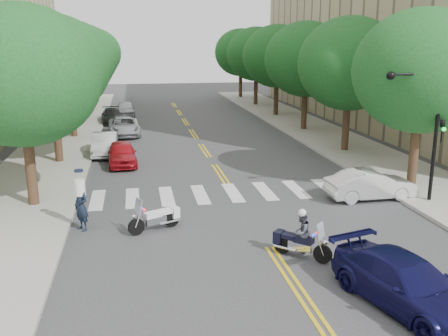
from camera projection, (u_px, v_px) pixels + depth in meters
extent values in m
plane|color=#38383A|center=(270.00, 247.00, 17.21)|extent=(140.00, 140.00, 0.00)
cube|color=#9E9991|center=(65.00, 137.00, 36.53)|extent=(5.00, 60.00, 0.15)
cube|color=#9E9991|center=(312.00, 129.00, 39.80)|extent=(5.00, 60.00, 0.15)
cylinder|color=#382316|center=(31.00, 169.00, 21.00)|extent=(0.44, 0.44, 3.32)
ellipsoid|color=#154B1C|center=(21.00, 76.00, 20.04)|extent=(6.40, 6.40, 5.76)
cylinder|color=#382316|center=(58.00, 135.00, 28.63)|extent=(0.44, 0.44, 3.32)
ellipsoid|color=#154B1C|center=(52.00, 66.00, 27.66)|extent=(6.40, 6.40, 5.76)
cylinder|color=#382316|center=(73.00, 115.00, 36.26)|extent=(0.44, 0.44, 3.32)
ellipsoid|color=#154B1C|center=(69.00, 61.00, 35.29)|extent=(6.40, 6.40, 5.76)
cylinder|color=#382316|center=(83.00, 103.00, 43.89)|extent=(0.44, 0.44, 3.32)
ellipsoid|color=#154B1C|center=(80.00, 57.00, 42.92)|extent=(6.40, 6.40, 5.76)
cylinder|color=#382316|center=(90.00, 93.00, 51.51)|extent=(0.44, 0.44, 3.32)
ellipsoid|color=#154B1C|center=(88.00, 55.00, 50.55)|extent=(6.40, 6.40, 5.76)
cylinder|color=#382316|center=(96.00, 87.00, 59.14)|extent=(0.44, 0.44, 3.32)
ellipsoid|color=#154B1C|center=(93.00, 53.00, 58.18)|extent=(6.40, 6.40, 5.76)
cylinder|color=#382316|center=(414.00, 153.00, 24.03)|extent=(0.44, 0.44, 3.32)
ellipsoid|color=#154B1C|center=(422.00, 71.00, 23.07)|extent=(6.40, 6.40, 5.76)
cylinder|color=#382316|center=(346.00, 126.00, 31.66)|extent=(0.44, 0.44, 3.32)
ellipsoid|color=#154B1C|center=(350.00, 64.00, 30.70)|extent=(6.40, 6.40, 5.76)
cylinder|color=#382316|center=(304.00, 110.00, 39.29)|extent=(0.44, 0.44, 3.32)
ellipsoid|color=#154B1C|center=(306.00, 59.00, 38.33)|extent=(6.40, 6.40, 5.76)
cylinder|color=#382316|center=(276.00, 99.00, 46.92)|extent=(0.44, 0.44, 3.32)
ellipsoid|color=#154B1C|center=(277.00, 56.00, 45.95)|extent=(6.40, 6.40, 5.76)
cylinder|color=#382316|center=(256.00, 91.00, 54.55)|extent=(0.44, 0.44, 3.32)
ellipsoid|color=#154B1C|center=(256.00, 54.00, 53.58)|extent=(6.40, 6.40, 5.76)
cylinder|color=#382316|center=(240.00, 84.00, 62.18)|extent=(0.44, 0.44, 3.32)
ellipsoid|color=#154B1C|center=(241.00, 52.00, 61.21)|extent=(6.40, 6.40, 5.76)
cylinder|color=black|center=(436.00, 136.00, 21.21)|extent=(0.16, 0.16, 6.00)
cylinder|color=black|center=(416.00, 74.00, 20.37)|extent=(2.40, 0.10, 0.10)
sphere|color=black|center=(391.00, 76.00, 20.19)|extent=(0.36, 0.36, 0.36)
imported|color=black|center=(442.00, 131.00, 21.21)|extent=(0.16, 0.20, 1.00)
sphere|color=#0CCC26|center=(444.00, 129.00, 21.04)|extent=(0.18, 0.18, 0.18)
cylinder|color=black|center=(323.00, 254.00, 15.91)|extent=(0.53, 0.53, 0.62)
cylinder|color=black|center=(282.00, 244.00, 16.72)|extent=(0.55, 0.55, 0.62)
cube|color=silver|center=(301.00, 246.00, 16.32)|extent=(0.78, 0.78, 0.29)
cube|color=black|center=(304.00, 240.00, 16.21)|extent=(0.68, 0.68, 0.20)
cube|color=black|center=(290.00, 236.00, 16.48)|extent=(0.61, 0.61, 0.15)
cube|color=black|center=(279.00, 236.00, 16.73)|extent=(0.48, 0.48, 0.41)
cube|color=#8C99A5|center=(320.00, 230.00, 15.79)|extent=(0.42, 0.42, 0.50)
cube|color=red|center=(317.00, 233.00, 16.00)|extent=(0.13, 0.13, 0.07)
cube|color=#0C26E5|center=(314.00, 235.00, 15.83)|extent=(0.13, 0.13, 0.07)
imported|color=#474C56|center=(301.00, 232.00, 16.20)|extent=(0.87, 0.87, 1.43)
sphere|color=silver|center=(302.00, 213.00, 16.04)|extent=(0.27, 0.27, 0.27)
cylinder|color=black|center=(136.00, 227.00, 18.23)|extent=(0.62, 0.39, 0.63)
cylinder|color=black|center=(171.00, 219.00, 19.08)|extent=(0.64, 0.42, 0.63)
cube|color=silver|center=(155.00, 220.00, 18.66)|extent=(0.88, 0.63, 0.30)
cube|color=white|center=(153.00, 215.00, 18.55)|extent=(0.73, 0.58, 0.20)
cube|color=white|center=(165.00, 211.00, 18.83)|extent=(0.62, 0.55, 0.15)
cube|color=white|center=(174.00, 212.00, 19.10)|extent=(0.43, 0.49, 0.42)
cube|color=#8C99A5|center=(138.00, 206.00, 18.11)|extent=(0.33, 0.48, 0.50)
cube|color=red|center=(144.00, 210.00, 18.15)|extent=(0.12, 0.12, 0.07)
cube|color=#0C26E5|center=(141.00, 208.00, 18.32)|extent=(0.12, 0.12, 0.07)
imported|color=black|center=(81.00, 206.00, 18.58)|extent=(0.78, 0.82, 1.89)
imported|color=silver|center=(371.00, 185.00, 22.35)|extent=(4.07, 1.51, 1.33)
imported|color=#0E0E3C|center=(406.00, 283.00, 13.21)|extent=(3.10, 5.02, 1.36)
imported|color=#B0121D|center=(122.00, 153.00, 28.54)|extent=(1.82, 4.04, 1.35)
imported|color=silver|center=(105.00, 144.00, 31.05)|extent=(1.45, 4.12, 1.36)
imported|color=#9FA2A7|center=(124.00, 126.00, 37.54)|extent=(2.53, 4.99, 1.35)
imported|color=black|center=(112.00, 116.00, 43.14)|extent=(2.12, 4.46, 1.26)
imported|color=#97989C|center=(125.00, 109.00, 46.69)|extent=(1.81, 4.27, 1.44)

